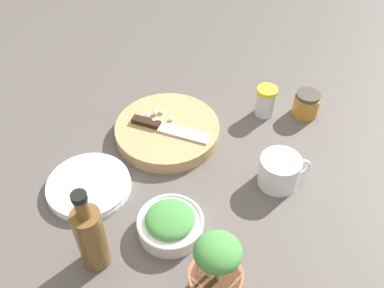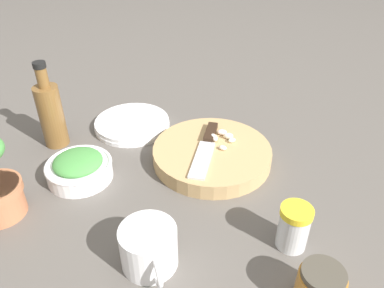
% 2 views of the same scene
% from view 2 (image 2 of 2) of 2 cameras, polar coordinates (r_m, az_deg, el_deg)
% --- Properties ---
extents(ground_plane, '(5.00, 5.00, 0.00)m').
position_cam_2_polar(ground_plane, '(0.74, -0.54, -8.44)').
color(ground_plane, '#56514C').
extents(cutting_board, '(0.26, 0.26, 0.03)m').
position_cam_2_polar(cutting_board, '(0.83, 3.05, -1.58)').
color(cutting_board, tan).
rests_on(cutting_board, ground_plane).
extents(chef_knife, '(0.16, 0.16, 0.01)m').
position_cam_2_polar(chef_knife, '(0.81, 2.22, -0.28)').
color(chef_knife, black).
rests_on(chef_knife, cutting_board).
extents(garlic_cloves, '(0.07, 0.06, 0.01)m').
position_cam_2_polar(garlic_cloves, '(0.84, 4.59, 1.00)').
color(garlic_cloves, '#EDEBC9').
rests_on(garlic_cloves, cutting_board).
extents(herb_bowl, '(0.14, 0.14, 0.06)m').
position_cam_2_polar(herb_bowl, '(0.81, -16.83, -3.45)').
color(herb_bowl, white).
rests_on(herb_bowl, ground_plane).
extents(spice_jar, '(0.05, 0.05, 0.08)m').
position_cam_2_polar(spice_jar, '(0.65, 15.23, -12.12)').
color(spice_jar, silver).
rests_on(spice_jar, ground_plane).
extents(coffee_mug, '(0.12, 0.09, 0.07)m').
position_cam_2_polar(coffee_mug, '(0.61, -6.57, -15.42)').
color(coffee_mug, white).
rests_on(coffee_mug, ground_plane).
extents(plate_stack, '(0.19, 0.19, 0.02)m').
position_cam_2_polar(plate_stack, '(0.96, -9.09, 3.07)').
color(plate_stack, white).
rests_on(plate_stack, ground_plane).
extents(honey_jar, '(0.07, 0.07, 0.07)m').
position_cam_2_polar(honey_jar, '(0.60, 18.88, -19.97)').
color(honey_jar, '#BC7A2D').
rests_on(honey_jar, ground_plane).
extents(oil_bottle, '(0.05, 0.05, 0.20)m').
position_cam_2_polar(oil_bottle, '(0.91, -20.70, 4.39)').
color(oil_bottle, brown).
rests_on(oil_bottle, ground_plane).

